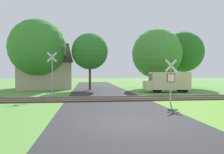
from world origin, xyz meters
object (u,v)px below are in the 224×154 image
(stop_sign_near, at_px, (171,79))
(tree_left, at_px, (38,48))
(tree_center, at_px, (90,51))
(house, at_px, (43,74))
(tree_right, at_px, (157,54))
(mail_truck, at_px, (168,81))
(crossing_sign_far, at_px, (52,71))
(tree_far, at_px, (183,52))

(stop_sign_near, bearing_deg, tree_left, -55.37)
(tree_center, bearing_deg, house, 156.57)
(tree_right, distance_m, tree_left, 15.90)
(stop_sign_near, bearing_deg, mail_truck, -115.74)
(stop_sign_near, bearing_deg, house, -60.09)
(tree_center, bearing_deg, mail_truck, -29.39)
(tree_right, bearing_deg, crossing_sign_far, -142.23)
(tree_center, bearing_deg, crossing_sign_far, -112.29)
(tree_left, distance_m, mail_truck, 16.41)
(stop_sign_near, height_order, tree_left, tree_left)
(tree_far, xyz_separation_m, tree_right, (-4.50, -1.39, -0.43))
(stop_sign_near, height_order, tree_center, tree_center)
(mail_truck, bearing_deg, house, 66.49)
(tree_left, bearing_deg, tree_center, -3.82)
(tree_right, relative_size, tree_left, 0.93)
(crossing_sign_far, distance_m, mail_truck, 12.51)
(house, xyz_separation_m, tree_center, (6.33, -2.74, 2.86))
(tree_right, bearing_deg, tree_center, -170.89)
(crossing_sign_far, distance_m, tree_far, 20.85)
(tree_right, distance_m, mail_truck, 7.27)
(tree_far, distance_m, tree_left, 20.51)
(tree_far, distance_m, mail_truck, 10.17)
(tree_far, xyz_separation_m, tree_center, (-13.83, -2.89, -0.36))
(stop_sign_near, height_order, house, house)
(house, xyz_separation_m, tree_far, (20.16, 0.14, 3.22))
(tree_far, xyz_separation_m, tree_left, (-20.36, -2.45, 0.07))
(tree_right, bearing_deg, stop_sign_near, -105.05)
(tree_right, xyz_separation_m, mail_truck, (-0.84, -6.28, -3.58))
(crossing_sign_far, xyz_separation_m, tree_right, (12.77, 9.89, 2.55))
(crossing_sign_far, distance_m, tree_center, 9.45)
(tree_left, height_order, mail_truck, tree_left)
(tree_far, distance_m, tree_center, 14.13)
(house, height_order, mail_truck, house)
(crossing_sign_far, bearing_deg, house, 88.99)
(stop_sign_near, distance_m, tree_right, 15.84)
(crossing_sign_far, relative_size, tree_center, 0.55)
(tree_far, height_order, tree_right, tree_right)
(tree_far, xyz_separation_m, mail_truck, (-5.34, -7.67, -4.01))
(stop_sign_near, height_order, crossing_sign_far, crossing_sign_far)
(mail_truck, bearing_deg, tree_far, -31.47)
(crossing_sign_far, height_order, tree_right, tree_right)
(tree_left, xyz_separation_m, tree_center, (6.53, -0.44, -0.43))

